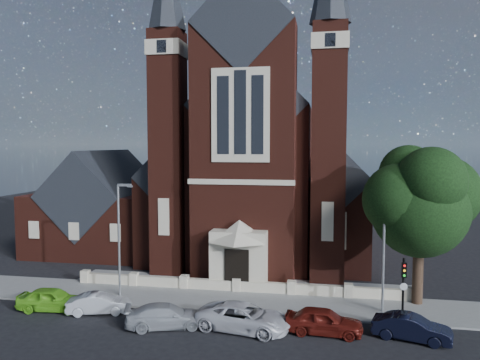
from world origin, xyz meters
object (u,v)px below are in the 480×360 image
Objects in this scene: car_lime_van at (52,299)px; car_silver_b at (166,316)px; car_navy at (412,328)px; street_tree at (422,203)px; street_lamp_left at (120,233)px; street_lamp_right at (385,243)px; traffic_signal at (404,281)px; car_white_suv at (244,317)px; parish_hall at (105,211)px; car_dark_red at (324,321)px; church at (265,169)px; car_silver_a at (99,303)px.

car_lime_van is 8.38m from car_silver_b.
street_tree is at bearing 0.85° from car_navy.
street_lamp_left is 1.00× the size of street_lamp_right.
street_lamp_left is 2.02× the size of traffic_signal.
car_white_suv reaches higher than car_silver_b.
parish_hall reaches higher than street_lamp_left.
street_lamp_right is at bearing -39.10° from car_dark_red.
car_dark_red is at bearing -76.41° from car_white_suv.
car_dark_red is at bearing -74.72° from church.
car_navy is at bearing -64.25° from church.
car_silver_a is at bearing -94.67° from car_lime_van.
traffic_signal reaches higher than car_silver_a.
street_lamp_right is at bearing 0.00° from street_lamp_left.
church is 17.26m from parish_hall.
car_silver_b is at bearing -55.07° from parish_hall.
parish_hall is at bearing 54.19° from car_white_suv.
car_silver_a is at bearing 103.34° from car_navy.
street_lamp_right reaches higher than car_lime_van.
street_lamp_left is 1.46× the size of car_white_suv.
traffic_signal is (18.91, -1.57, -2.02)m from street_lamp_left.
car_white_suv is at bearing -103.04° from car_silver_b.
church reaches higher than street_lamp_left.
car_navy is (18.99, -0.73, 0.04)m from car_silver_a.
street_lamp_right is 1.92× the size of car_navy.
traffic_signal is 0.84× the size of car_silver_b.
street_tree is at bearing -92.53° from car_silver_a.
car_silver_a is at bearing -89.95° from street_lamp_left.
car_silver_a is at bearing -64.95° from parish_hall.
car_silver_b is (8.26, -1.37, -0.06)m from car_lime_van.
car_white_suv is (-9.31, -2.75, -1.81)m from traffic_signal.
street_tree is at bearing -85.63° from car_silver_b.
street_tree reaches higher than car_dark_red.
parish_hall is 32.72m from car_navy.
car_silver_a is (-7.91, -22.26, -7.53)m from church.
car_navy is (11.09, -22.99, -7.49)m from church.
parish_hall is 23.09m from car_silver_b.
street_lamp_right is 6.76m from car_dark_red.
street_lamp_left is 1.83× the size of car_dark_red.
car_silver_a is 0.94× the size of car_navy.
street_lamp_right is at bearing -52.58° from car_white_suv.
street_lamp_left reaches higher than car_dark_red.
traffic_signal is at bearing -95.39° from car_silver_b.
traffic_signal is at bearing -58.18° from car_dark_red.
church is 4.31× the size of street_lamp_right.
car_dark_red is at bearing -15.92° from street_lamp_left.
street_tree is 2.71× the size of car_silver_a.
car_lime_van is 0.80× the size of car_white_suv.
street_lamp_left is (-7.91, -18.94, -3.59)m from church.
car_silver_b is at bearing -104.93° from car_lime_van.
car_dark_red is (-3.81, -4.05, -3.85)m from street_lamp_right.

